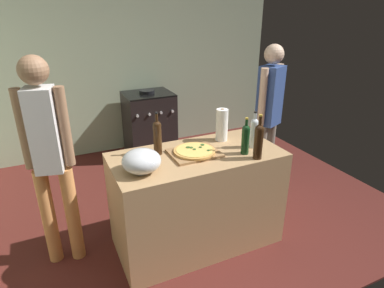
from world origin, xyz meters
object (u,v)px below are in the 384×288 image
Objects in this scene: stove at (149,124)px; wine_bottle_amber at (259,140)px; person_in_red at (269,112)px; wine_bottle_clear at (254,132)px; mixing_bowl at (142,161)px; paper_towel_roll at (222,125)px; wine_bottle_dark at (157,136)px; pizza at (194,151)px; wine_bottle_green at (245,138)px; person_in_stripes at (49,154)px.

wine_bottle_amber is at bearing -86.15° from stove.
wine_bottle_clear is at bearing -136.24° from person_in_red.
mixing_bowl is 0.89m from paper_towel_roll.
paper_towel_roll reaches higher than stove.
mixing_bowl reaches higher than stove.
pizza is at bearing -25.76° from wine_bottle_dark.
wine_bottle_green is 1.53m from person_in_stripes.
wine_bottle_green is 0.87× the size of wine_bottle_dark.
paper_towel_roll is at bearing -87.23° from stove.
person_in_red reaches higher than wine_bottle_amber.
person_in_red is at bearing 20.71° from mixing_bowl.
stove is at bearing 74.57° from wine_bottle_dark.
person_in_stripes is (-1.47, 0.43, -0.03)m from wine_bottle_green.
pizza is at bearing -153.66° from paper_towel_roll.
mixing_bowl is 0.97× the size of paper_towel_roll.
wine_bottle_dark is 2.09m from stove.
paper_towel_roll is at bearing 19.43° from mixing_bowl.
wine_bottle_green is at bearing -86.99° from stove.
wine_bottle_amber is (0.42, -0.28, 0.13)m from pizza.
wine_bottle_clear is 0.19× the size of person_in_stripes.
wine_bottle_amber is at bearing -116.32° from wine_bottle_clear.
stove is (0.53, 1.94, -0.59)m from wine_bottle_dark.
stove is (0.26, 2.07, -0.46)m from pizza.
person_in_red reaches higher than wine_bottle_green.
wine_bottle_clear is at bearing 63.68° from wine_bottle_amber.
wine_bottle_dark is at bearing -175.85° from paper_towel_roll.
wine_bottle_amber is 0.22× the size of person_in_stripes.
person_in_stripes is 2.21m from person_in_red.
stove is (-0.12, 2.23, -0.57)m from wine_bottle_green.
wine_bottle_green is 0.33× the size of stove.
person_in_stripes reaches higher than wine_bottle_green.
wine_bottle_dark is 0.83m from person_in_stripes.
wine_bottle_dark is at bearing 155.62° from wine_bottle_green.
stove is at bearing 118.11° from person_in_red.
person_in_red is (0.73, 0.65, -0.05)m from wine_bottle_green.
wine_bottle_dark reaches higher than stove.
paper_towel_roll is 0.18× the size of person_in_red.
person_in_stripes reaches higher than wine_bottle_dark.
person_in_stripes reaches higher than wine_bottle_clear.
pizza is 1.16× the size of paper_towel_roll.
person_in_red is at bearing 23.50° from pizza.
wine_bottle_dark is (-0.27, 0.13, 0.13)m from pizza.
wine_bottle_clear is at bearing -14.79° from wine_bottle_dark.
wine_bottle_green is (0.87, -0.04, 0.05)m from mixing_bowl.
pizza is at bearing 146.00° from wine_bottle_amber.
paper_towel_roll is 0.17× the size of person_in_stripes.
mixing_bowl is 0.90× the size of wine_bottle_clear.
wine_bottle_amber is at bearing -81.77° from paper_towel_roll.
pizza is 2.13m from stove.
pizza is 0.41m from paper_towel_roll.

